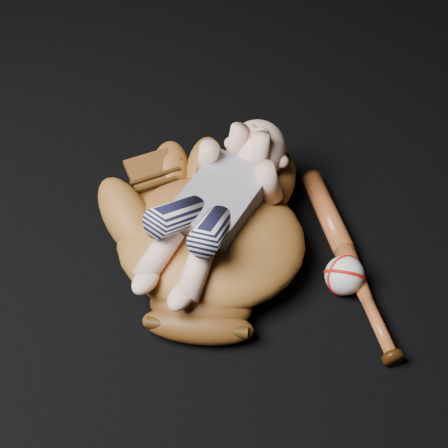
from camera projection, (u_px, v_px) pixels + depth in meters
The scene contains 4 objects.
baseball_glove at pixel (211, 234), 1.14m from camera, with size 0.39×0.45×0.14m, color brown, non-canonical shape.
newborn_baby at pixel (212, 205), 1.10m from camera, with size 0.18×0.39×0.16m, color beige, non-canonical shape.
baseball_bat at pixel (349, 260), 1.16m from camera, with size 0.04×0.41×0.04m, color #A4491F, non-canonical shape.
baseball at pixel (345, 275), 1.12m from camera, with size 0.07×0.07×0.07m, color silver.
Camera 1 is at (0.22, -0.70, 0.92)m, focal length 55.00 mm.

